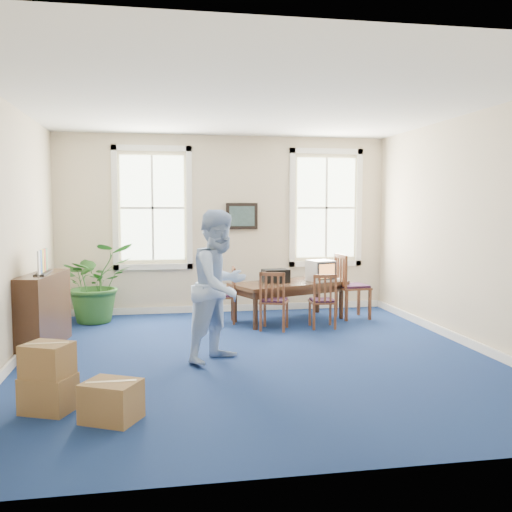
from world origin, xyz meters
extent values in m
plane|color=navy|center=(0.00, 0.00, 0.00)|extent=(6.50, 6.50, 0.00)
plane|color=white|center=(0.00, 0.00, 3.20)|extent=(6.50, 6.50, 0.00)
plane|color=beige|center=(0.00, 3.25, 1.60)|extent=(6.50, 0.00, 6.50)
plane|color=beige|center=(0.00, -3.25, 1.60)|extent=(6.50, 0.00, 6.50)
plane|color=beige|center=(-3.00, 0.00, 1.60)|extent=(0.00, 6.50, 6.50)
plane|color=beige|center=(3.00, 0.00, 1.60)|extent=(0.00, 6.50, 6.50)
cube|color=white|center=(0.00, 3.22, 0.06)|extent=(6.00, 0.04, 0.12)
cube|color=white|center=(-2.97, 0.00, 0.06)|extent=(0.04, 6.50, 0.12)
cube|color=white|center=(2.97, 0.00, 0.06)|extent=(0.04, 6.50, 0.12)
cube|color=white|center=(1.78, 2.21, 0.68)|extent=(0.19, 0.21, 0.04)
cube|color=black|center=(0.73, 2.25, 0.76)|extent=(0.46, 0.33, 0.22)
imported|color=#A0BFEF|center=(-0.48, -0.08, 0.95)|extent=(1.16, 1.16, 1.89)
cube|color=#402617|center=(-2.75, 0.78, 0.49)|extent=(0.56, 1.30, 0.99)
imported|color=#295B22|center=(-2.24, 2.66, 0.67)|extent=(1.52, 1.45, 1.33)
camera|label=1|loc=(-1.27, -7.08, 1.94)|focal=40.00mm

